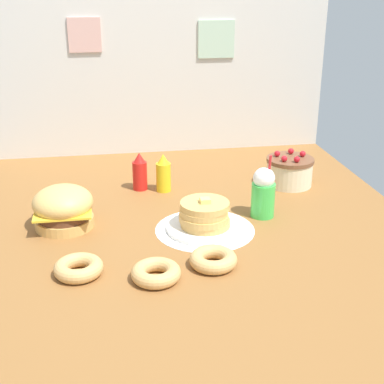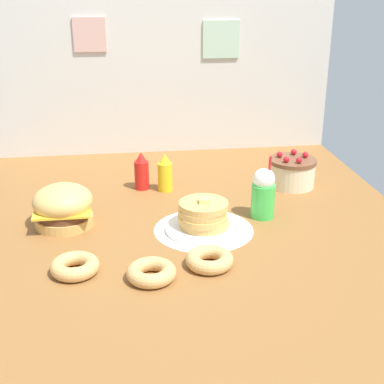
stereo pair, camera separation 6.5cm
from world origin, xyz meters
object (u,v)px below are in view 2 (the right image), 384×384
(burger, at_px, (63,206))
(cream_soda_cup, at_px, (263,193))
(pancake_stack, at_px, (203,218))
(ketchup_bottle, at_px, (142,172))
(donut_vanilla, at_px, (210,259))
(layer_cake, at_px, (292,172))
(mustard_bottle, at_px, (165,174))
(donut_pink_glaze, at_px, (75,266))
(donut_chocolate, at_px, (151,272))

(burger, height_order, cream_soda_cup, cream_soda_cup)
(pancake_stack, height_order, ketchup_bottle, ketchup_bottle)
(pancake_stack, height_order, donut_vanilla, pancake_stack)
(cream_soda_cup, bearing_deg, pancake_stack, -160.94)
(cream_soda_cup, xyz_separation_m, donut_vanilla, (-0.31, -0.41, -0.08))
(layer_cake, xyz_separation_m, cream_soda_cup, (-0.24, -0.35, 0.04))
(mustard_bottle, bearing_deg, pancake_stack, -75.81)
(burger, distance_m, ketchup_bottle, 0.52)
(burger, bearing_deg, ketchup_bottle, 47.24)
(pancake_stack, distance_m, donut_vanilla, 0.31)
(cream_soda_cup, relative_size, donut_pink_glaze, 1.61)
(pancake_stack, relative_size, donut_pink_glaze, 1.83)
(mustard_bottle, bearing_deg, donut_pink_glaze, -117.53)
(mustard_bottle, relative_size, donut_vanilla, 1.08)
(mustard_bottle, relative_size, cream_soda_cup, 0.67)
(burger, distance_m, cream_soda_cup, 0.87)
(cream_soda_cup, height_order, donut_vanilla, cream_soda_cup)
(burger, height_order, donut_chocolate, burger)
(layer_cake, relative_size, donut_chocolate, 1.34)
(donut_pink_glaze, bearing_deg, ketchup_bottle, 70.60)
(mustard_bottle, relative_size, donut_pink_glaze, 1.08)
(burger, relative_size, donut_vanilla, 1.43)
(layer_cake, relative_size, donut_pink_glaze, 1.34)
(pancake_stack, bearing_deg, donut_pink_glaze, -150.67)
(pancake_stack, relative_size, ketchup_bottle, 1.70)
(mustard_bottle, bearing_deg, ketchup_bottle, 160.05)
(donut_chocolate, bearing_deg, donut_pink_glaze, 163.60)
(pancake_stack, distance_m, cream_soda_cup, 0.31)
(donut_pink_glaze, distance_m, donut_chocolate, 0.28)
(burger, height_order, pancake_stack, burger)
(burger, xyz_separation_m, ketchup_bottle, (0.36, 0.38, 0.00))
(pancake_stack, xyz_separation_m, donut_pink_glaze, (-0.52, -0.29, -0.03))
(pancake_stack, bearing_deg, mustard_bottle, 104.19)
(layer_cake, distance_m, donut_vanilla, 0.94)
(mustard_bottle, relative_size, donut_chocolate, 1.08)
(ketchup_bottle, bearing_deg, cream_soda_cup, -38.85)
(burger, distance_m, mustard_bottle, 0.58)
(mustard_bottle, xyz_separation_m, cream_soda_cup, (0.40, -0.38, 0.02))
(ketchup_bottle, bearing_deg, donut_pink_glaze, -109.40)
(cream_soda_cup, relative_size, donut_vanilla, 1.61)
(pancake_stack, relative_size, layer_cake, 1.36)
(donut_chocolate, bearing_deg, layer_cake, 46.78)
(donut_vanilla, bearing_deg, burger, 142.10)
(mustard_bottle, xyz_separation_m, donut_vanilla, (0.10, -0.78, -0.06))
(mustard_bottle, height_order, donut_chocolate, mustard_bottle)
(burger, relative_size, pancake_stack, 0.78)
(pancake_stack, xyz_separation_m, mustard_bottle, (-0.12, 0.47, 0.03))
(cream_soda_cup, bearing_deg, donut_vanilla, -127.09)
(ketchup_bottle, height_order, cream_soda_cup, cream_soda_cup)
(burger, relative_size, mustard_bottle, 1.33)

